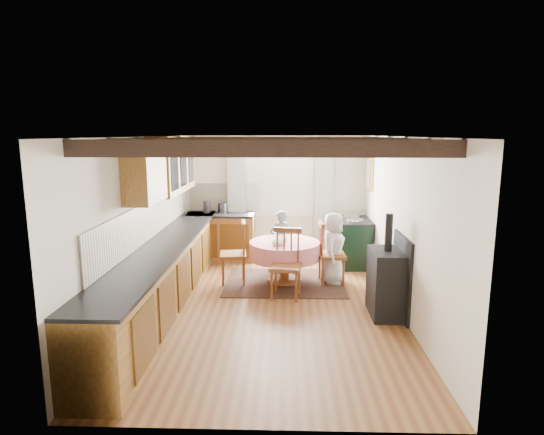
{
  "coord_description": "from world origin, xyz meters",
  "views": [
    {
      "loc": [
        0.21,
        -6.14,
        2.44
      ],
      "look_at": [
        0.0,
        0.8,
        1.15
      ],
      "focal_mm": 29.85,
      "sensor_mm": 36.0,
      "label": 1
    }
  ],
  "objects_px": {
    "chair_left": "(233,252)",
    "chair_right": "(332,253)",
    "cup": "(285,239)",
    "cast_iron_stove": "(387,265)",
    "child_right": "(333,248)",
    "aga_range": "(352,242)",
    "dining_table": "(285,262)",
    "chair_near": "(286,264)",
    "child_far": "(281,240)"
  },
  "relations": [
    {
      "from": "child_far",
      "to": "child_right",
      "type": "xyz_separation_m",
      "value": [
        0.87,
        -0.69,
        0.04
      ]
    },
    {
      "from": "chair_right",
      "to": "aga_range",
      "type": "xyz_separation_m",
      "value": [
        0.5,
        1.11,
        -0.07
      ]
    },
    {
      "from": "cast_iron_stove",
      "to": "cup",
      "type": "distance_m",
      "value": 1.9
    },
    {
      "from": "cup",
      "to": "child_right",
      "type": "bearing_deg",
      "value": 1.39
    },
    {
      "from": "child_right",
      "to": "dining_table",
      "type": "bearing_deg",
      "value": 108.6
    },
    {
      "from": "chair_near",
      "to": "aga_range",
      "type": "relative_size",
      "value": 1.09
    },
    {
      "from": "dining_table",
      "to": "chair_near",
      "type": "xyz_separation_m",
      "value": [
        0.02,
        -0.71,
        0.18
      ]
    },
    {
      "from": "chair_left",
      "to": "cup",
      "type": "bearing_deg",
      "value": 84.17
    },
    {
      "from": "chair_right",
      "to": "aga_range",
      "type": "distance_m",
      "value": 1.21
    },
    {
      "from": "dining_table",
      "to": "aga_range",
      "type": "distance_m",
      "value": 1.68
    },
    {
      "from": "dining_table",
      "to": "child_right",
      "type": "distance_m",
      "value": 0.84
    },
    {
      "from": "dining_table",
      "to": "aga_range",
      "type": "bearing_deg",
      "value": 40.83
    },
    {
      "from": "dining_table",
      "to": "child_right",
      "type": "bearing_deg",
      "value": 1.42
    },
    {
      "from": "chair_left",
      "to": "child_far",
      "type": "bearing_deg",
      "value": 126.13
    },
    {
      "from": "chair_near",
      "to": "chair_right",
      "type": "bearing_deg",
      "value": 51.67
    },
    {
      "from": "child_right",
      "to": "cup",
      "type": "height_order",
      "value": "child_right"
    },
    {
      "from": "aga_range",
      "to": "cast_iron_stove",
      "type": "xyz_separation_m",
      "value": [
        0.11,
        -2.4,
        0.26
      ]
    },
    {
      "from": "chair_right",
      "to": "cup",
      "type": "xyz_separation_m",
      "value": [
        -0.77,
        0.01,
        0.22
      ]
    },
    {
      "from": "dining_table",
      "to": "child_far",
      "type": "distance_m",
      "value": 0.74
    },
    {
      "from": "child_far",
      "to": "chair_left",
      "type": "bearing_deg",
      "value": 30.79
    },
    {
      "from": "chair_near",
      "to": "chair_right",
      "type": "xyz_separation_m",
      "value": [
        0.76,
        0.7,
        -0.01
      ]
    },
    {
      "from": "aga_range",
      "to": "dining_table",
      "type": "bearing_deg",
      "value": -139.17
    },
    {
      "from": "chair_left",
      "to": "aga_range",
      "type": "bearing_deg",
      "value": 110.84
    },
    {
      "from": "cast_iron_stove",
      "to": "chair_near",
      "type": "bearing_deg",
      "value": 156.22
    },
    {
      "from": "chair_near",
      "to": "chair_right",
      "type": "relative_size",
      "value": 1.01
    },
    {
      "from": "aga_range",
      "to": "child_far",
      "type": "relative_size",
      "value": 0.88
    },
    {
      "from": "aga_range",
      "to": "chair_left",
      "type": "bearing_deg",
      "value": -152.34
    },
    {
      "from": "chair_right",
      "to": "cast_iron_stove",
      "type": "xyz_separation_m",
      "value": [
        0.61,
        -1.3,
        0.18
      ]
    },
    {
      "from": "cast_iron_stove",
      "to": "chair_left",
      "type": "bearing_deg",
      "value": 149.89
    },
    {
      "from": "chair_near",
      "to": "chair_left",
      "type": "xyz_separation_m",
      "value": [
        -0.87,
        0.69,
        -0.01
      ]
    },
    {
      "from": "aga_range",
      "to": "child_right",
      "type": "xyz_separation_m",
      "value": [
        -0.47,
        -1.08,
        0.15
      ]
    },
    {
      "from": "aga_range",
      "to": "cup",
      "type": "distance_m",
      "value": 1.7
    },
    {
      "from": "chair_right",
      "to": "aga_range",
      "type": "bearing_deg",
      "value": -26.7
    },
    {
      "from": "chair_left",
      "to": "cup",
      "type": "relative_size",
      "value": 11.22
    },
    {
      "from": "aga_range",
      "to": "child_far",
      "type": "distance_m",
      "value": 1.4
    },
    {
      "from": "chair_left",
      "to": "aga_range",
      "type": "xyz_separation_m",
      "value": [
        2.12,
        1.11,
        -0.07
      ]
    },
    {
      "from": "chair_near",
      "to": "child_right",
      "type": "xyz_separation_m",
      "value": [
        0.78,
        0.73,
        0.07
      ]
    },
    {
      "from": "chair_right",
      "to": "cup",
      "type": "relative_size",
      "value": 11.27
    },
    {
      "from": "dining_table",
      "to": "cup",
      "type": "relative_size",
      "value": 12.53
    },
    {
      "from": "child_right",
      "to": "chair_near",
      "type": "bearing_deg",
      "value": 150.1
    },
    {
      "from": "child_right",
      "to": "cup",
      "type": "relative_size",
      "value": 12.85
    },
    {
      "from": "child_right",
      "to": "cup",
      "type": "bearing_deg",
      "value": 108.58
    },
    {
      "from": "chair_left",
      "to": "dining_table",
      "type": "bearing_deg",
      "value": 84.14
    },
    {
      "from": "cup",
      "to": "chair_left",
      "type": "bearing_deg",
      "value": -179.01
    },
    {
      "from": "child_far",
      "to": "chair_near",
      "type": "bearing_deg",
      "value": 81.4
    },
    {
      "from": "dining_table",
      "to": "cup",
      "type": "xyz_separation_m",
      "value": [
        0.0,
        0.0,
        0.39
      ]
    },
    {
      "from": "aga_range",
      "to": "chair_right",
      "type": "bearing_deg",
      "value": -114.16
    },
    {
      "from": "chair_right",
      "to": "child_right",
      "type": "distance_m",
      "value": 0.08
    },
    {
      "from": "dining_table",
      "to": "child_far",
      "type": "relative_size",
      "value": 1.05
    },
    {
      "from": "chair_left",
      "to": "chair_right",
      "type": "distance_m",
      "value": 1.62
    }
  ]
}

